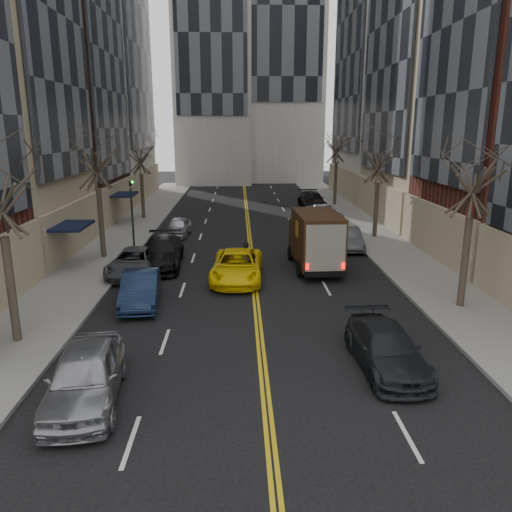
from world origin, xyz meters
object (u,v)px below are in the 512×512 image
Objects in this scene: pedestrian at (247,257)px; ups_truck at (315,240)px; observer_sedan at (386,348)px; taxi at (237,266)px.

ups_truck is at bearing -81.52° from pedestrian.
pedestrian reaches higher than observer_sedan.
taxi is (-4.85, 9.77, 0.07)m from observer_sedan.
ups_truck is 4.83m from taxi.
taxi is at bearing -156.65° from ups_truck.
observer_sedan is at bearing -89.39° from ups_truck.
pedestrian is at bearing -170.77° from ups_truck.
pedestrian is at bearing 71.01° from taxi.
observer_sedan is at bearing -60.18° from taxi.
ups_truck is at bearing 28.88° from taxi.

